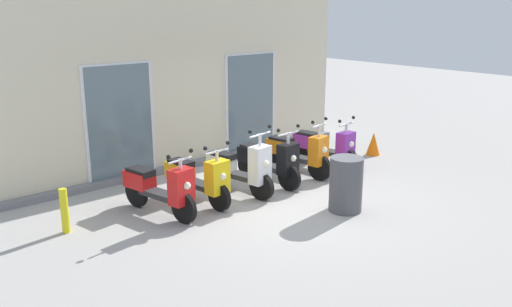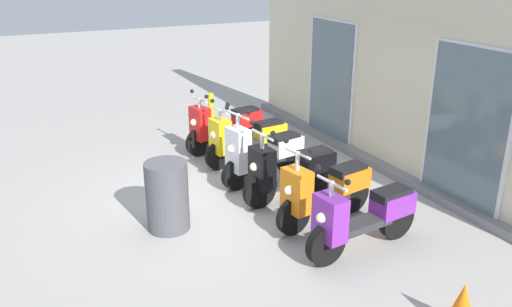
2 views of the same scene
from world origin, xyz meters
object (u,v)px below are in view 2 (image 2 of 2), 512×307
scooter_red (225,125)px  scooter_orange (325,190)px  curb_bollard (211,110)px  scooter_yellow (247,138)px  trash_bin (167,196)px  scooter_white (262,153)px  scooter_purple (363,217)px  traffic_cone (462,307)px  scooter_black (291,169)px

scooter_red → scooter_orange: bearing=0.8°
curb_bollard → scooter_yellow: bearing=-6.4°
scooter_orange → trash_bin: 2.05m
scooter_orange → curb_bollard: 4.70m
scooter_red → scooter_white: 1.64m
scooter_yellow → scooter_orange: 2.43m
scooter_yellow → scooter_white: scooter_white is taller
scooter_orange → curb_bollard: bearing=176.7°
scooter_orange → scooter_purple: 0.80m
traffic_cone → trash_bin: bearing=-149.6°
scooter_yellow → traffic_cone: scooter_yellow is taller
scooter_white → scooter_orange: scooter_white is taller
trash_bin → scooter_yellow: bearing=130.8°
scooter_yellow → scooter_white: size_ratio=1.04×
scooter_black → scooter_orange: 0.83m
scooter_yellow → traffic_cone: size_ratio=3.09×
curb_bollard → scooter_red: bearing=-12.1°
trash_bin → traffic_cone: size_ratio=1.78×
scooter_orange → scooter_purple: scooter_orange is taller
scooter_white → curb_bollard: 3.13m
scooter_purple → scooter_white: bearing=-176.6°
scooter_purple → scooter_yellow: bearing=-179.9°
traffic_cone → scooter_black: bearing=-179.9°
scooter_yellow → traffic_cone: bearing=-0.6°
traffic_cone → curb_bollard: curb_bollard is taller
scooter_red → scooter_black: bearing=0.1°
scooter_purple → trash_bin: 2.49m
scooter_red → scooter_white: bearing=-2.5°
scooter_red → traffic_cone: (5.63, 0.01, -0.22)m
scooter_yellow → scooter_black: size_ratio=1.01×
curb_bollard → traffic_cone: bearing=-2.4°
scooter_yellow → scooter_purple: scooter_yellow is taller
scooter_yellow → scooter_purple: 3.23m
scooter_black → scooter_purple: size_ratio=0.96×
traffic_cone → curb_bollard: size_ratio=0.74×
scooter_black → trash_bin: bearing=-88.4°
scooter_yellow → scooter_orange: scooter_orange is taller
trash_bin → curb_bollard: size_ratio=1.32×
traffic_cone → curb_bollard: bearing=177.6°
scooter_white → traffic_cone: scooter_white is taller
scooter_orange → traffic_cone: 2.42m
scooter_black → scooter_orange: size_ratio=1.01×
scooter_black → scooter_purple: 1.63m
scooter_white → scooter_black: scooter_white is taller
scooter_yellow → scooter_purple: size_ratio=0.96×
scooter_red → scooter_white: scooter_white is taller
scooter_white → traffic_cone: 4.00m
scooter_yellow → scooter_black: bearing=-2.1°
scooter_red → scooter_purple: size_ratio=0.99×
scooter_white → scooter_purple: 2.39m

